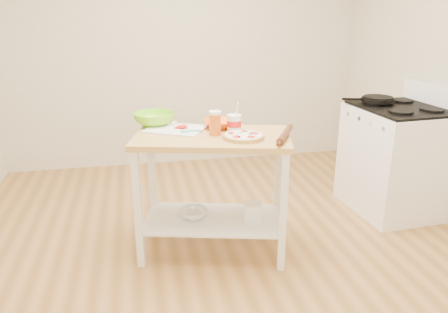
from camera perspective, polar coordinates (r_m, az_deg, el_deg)
name	(u,v)px	position (r m, az deg, el deg)	size (l,w,h in m)	color
room_shell	(226,73)	(2.77, 0.23, 10.84)	(4.04, 4.54, 2.74)	#B27F42
prep_island	(212,170)	(3.11, -1.53, -1.72)	(1.18, 0.83, 0.90)	tan
gas_stove	(395,159)	(4.14, 21.43, -0.30)	(0.74, 0.84, 1.11)	white
skillet	(377,100)	(4.09, 19.36, 7.03)	(0.44, 0.29, 0.03)	black
pizza	(243,136)	(2.95, 2.55, 2.70)	(0.28, 0.28, 0.04)	tan
cutting_board	(176,129)	(3.18, -6.35, 3.63)	(0.49, 0.45, 0.04)	white
spatula	(190,131)	(3.08, -4.42, 3.33)	(0.16, 0.05, 0.01)	#39AF91
knife	(164,122)	(3.34, -7.79, 4.45)	(0.27, 0.10, 0.01)	silver
orange_bowl	(220,124)	(3.21, -0.48, 4.30)	(0.24, 0.24, 0.06)	#FF6006
green_bowl	(154,119)	(3.33, -9.11, 4.87)	(0.30, 0.30, 0.10)	#80DF1B
beer_pint	(215,123)	(3.01, -1.17, 4.40)	(0.08, 0.08, 0.17)	orange
yogurt_tub	(234,123)	(3.10, 1.34, 4.36)	(0.10, 0.10, 0.22)	white
rolling_pin	(285,135)	(2.99, 7.96, 2.86)	(0.05, 0.05, 0.39)	#5E2E15
shelf_glass_bowl	(194,213)	(3.27, -3.99, -7.42)	(0.21, 0.21, 0.07)	silver
shelf_bin	(253,211)	(3.23, 3.82, -7.12)	(0.12, 0.12, 0.12)	white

